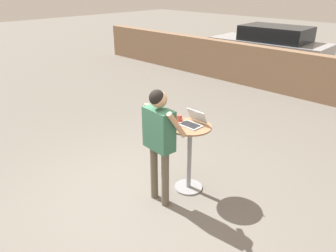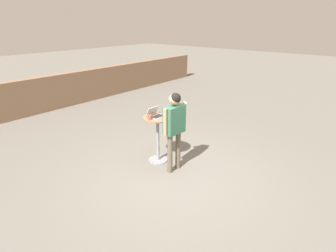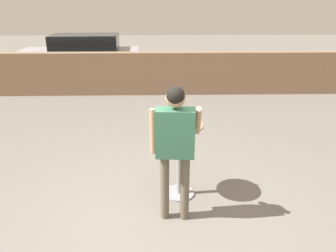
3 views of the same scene
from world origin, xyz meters
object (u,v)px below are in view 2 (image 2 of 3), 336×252
object	(u,v)px
laptop	(156,114)
coffee_mug	(150,118)
standing_person	(174,122)
cafe_table	(158,134)

from	to	relation	value
laptop	coffee_mug	size ratio (longest dim) A/B	2.76
coffee_mug	standing_person	distance (m)	0.58
cafe_table	coffee_mug	distance (m)	0.50
coffee_mug	laptop	bearing A→B (deg)	10.26
cafe_table	laptop	world-z (taller)	laptop
cafe_table	coffee_mug	world-z (taller)	coffee_mug
laptop	coffee_mug	world-z (taller)	laptop
cafe_table	standing_person	distance (m)	0.71
cafe_table	laptop	size ratio (longest dim) A/B	3.32
cafe_table	standing_person	bearing A→B (deg)	-99.35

